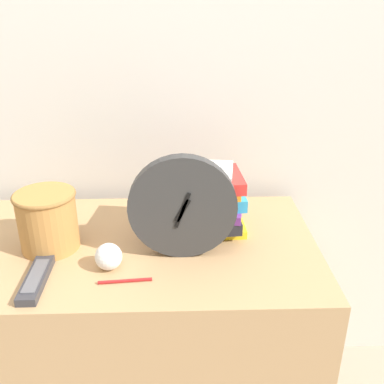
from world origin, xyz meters
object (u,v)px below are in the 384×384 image
(desk_clock, at_px, (183,208))
(basket, at_px, (47,219))
(tv_remote, at_px, (36,279))
(pen, at_px, (127,281))
(crumpled_paper_ball, at_px, (109,257))
(book_stack, at_px, (202,200))

(desk_clock, relative_size, basket, 1.70)
(tv_remote, distance_m, pen, 0.22)
(desk_clock, relative_size, pen, 2.14)
(crumpled_paper_ball, distance_m, pen, 0.08)
(crumpled_paper_ball, xyz_separation_m, pen, (0.05, -0.06, -0.03))
(book_stack, relative_size, crumpled_paper_ball, 3.73)
(book_stack, distance_m, tv_remote, 0.49)
(tv_remote, xyz_separation_m, crumpled_paper_ball, (0.17, 0.06, 0.02))
(basket, relative_size, tv_remote, 0.90)
(basket, bearing_deg, pen, -37.18)
(basket, height_order, crumpled_paper_ball, basket)
(book_stack, xyz_separation_m, pen, (-0.19, -0.25, -0.10))
(book_stack, relative_size, tv_remote, 1.40)
(desk_clock, distance_m, crumpled_paper_ball, 0.22)
(book_stack, xyz_separation_m, crumpled_paper_ball, (-0.24, -0.19, -0.07))
(book_stack, height_order, basket, book_stack)
(desk_clock, xyz_separation_m, tv_remote, (-0.35, -0.12, -0.13))
(crumpled_paper_ball, bearing_deg, pen, -50.97)
(desk_clock, bearing_deg, basket, 172.32)
(book_stack, xyz_separation_m, basket, (-0.42, -0.08, -0.01))
(crumpled_paper_ball, bearing_deg, tv_remote, -161.07)
(pen, bearing_deg, book_stack, 51.81)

